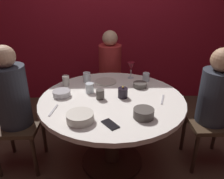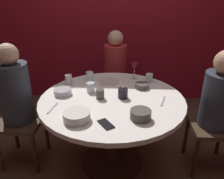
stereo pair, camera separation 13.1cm
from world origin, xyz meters
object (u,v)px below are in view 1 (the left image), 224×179
at_px(cup_near_candle, 87,77).
at_px(cup_center_front, 66,81).
at_px(dining_table, 112,113).
at_px(dinner_plate, 106,82).
at_px(cup_far_edge, 146,77).
at_px(bowl_serving_large, 62,93).
at_px(cup_by_right_diner, 90,88).
at_px(seated_diner_back, 110,66).
at_px(seated_diner_right, 216,96).
at_px(candle_holder, 123,93).
at_px(bowl_small_white, 80,117).
at_px(bowl_salad_center, 140,85).
at_px(bowl_sauce_side, 144,113).
at_px(seated_diner_left, 12,98).
at_px(cell_phone, 110,124).
at_px(cup_by_left_diner, 100,94).
at_px(wine_glass, 131,67).

height_order(cup_near_candle, cup_center_front, cup_center_front).
relative_size(dining_table, dinner_plate, 5.86).
bearing_deg(cup_far_edge, bowl_serving_large, -157.73).
xyz_separation_m(bowl_serving_large, cup_by_right_diner, (0.25, 0.07, 0.02)).
bearing_deg(seated_diner_back, cup_by_right_diner, -14.05).
distance_m(dining_table, bowl_serving_large, 0.49).
relative_size(seated_diner_right, dinner_plate, 5.34).
relative_size(seated_diner_right, candle_holder, 10.67).
height_order(candle_holder, bowl_small_white, candle_holder).
height_order(dinner_plate, cup_by_right_diner, cup_by_right_diner).
bearing_deg(bowl_salad_center, seated_diner_back, 111.63).
bearing_deg(dinner_plate, bowl_sauce_side, -67.68).
height_order(bowl_small_white, cup_by_right_diner, cup_by_right_diner).
relative_size(seated_diner_back, bowl_serving_large, 7.20).
bearing_deg(bowl_serving_large, bowl_sauce_side, -29.46).
bearing_deg(seated_diner_right, seated_diner_left, 0.00).
distance_m(candle_holder, bowl_serving_large, 0.55).
xyz_separation_m(dinner_plate, cup_center_front, (-0.39, -0.07, 0.04)).
xyz_separation_m(cell_phone, cup_by_right_diner, (-0.18, 0.54, 0.04)).
bearing_deg(cup_far_edge, cup_by_left_diner, -139.59).
distance_m(seated_diner_left, seated_diner_right, 1.80).
distance_m(cell_phone, cup_near_candle, 0.83).
bearing_deg(seated_diner_right, cup_by_right_diner, -5.86).
bearing_deg(seated_diner_back, bowl_small_white, -10.50).
bearing_deg(bowl_sauce_side, seated_diner_back, 100.22).
relative_size(seated_diner_left, cup_center_front, 11.70).
bearing_deg(dining_table, bowl_serving_large, 173.78).
bearing_deg(bowl_sauce_side, candle_holder, 111.13).
relative_size(seated_diner_back, cup_by_left_diner, 13.42).
relative_size(seated_diner_right, bowl_serving_large, 7.31).
xyz_separation_m(candle_holder, cell_phone, (-0.12, -0.43, -0.04)).
relative_size(candle_holder, cup_far_edge, 1.25).
bearing_deg(seated_diner_left, cup_by_right_diner, 9.83).
height_order(bowl_serving_large, bowl_sauce_side, bowl_sauce_side).
xyz_separation_m(wine_glass, cup_near_candle, (-0.46, -0.09, -0.08)).
relative_size(dinner_plate, cell_phone, 1.56).
bearing_deg(bowl_sauce_side, cup_near_candle, 123.98).
bearing_deg(bowl_sauce_side, dinner_plate, 112.32).
relative_size(cell_phone, cup_near_candle, 1.39).
bearing_deg(dinner_plate, seated_diner_back, 84.48).
bearing_deg(wine_glass, cup_by_left_diner, -123.38).
xyz_separation_m(seated_diner_right, wine_glass, (-0.71, 0.47, 0.13)).
distance_m(dinner_plate, cup_center_front, 0.40).
xyz_separation_m(seated_diner_right, cell_phone, (-0.95, -0.43, 0.00)).
relative_size(bowl_salad_center, cup_near_candle, 1.31).
height_order(bowl_sauce_side, cup_by_right_diner, cup_by_right_diner).
distance_m(dinner_plate, cup_far_edge, 0.42).
relative_size(seated_diner_back, cup_far_edge, 13.19).
bearing_deg(cup_far_edge, candle_holder, -125.49).
xyz_separation_m(wine_glass, bowl_salad_center, (0.06, -0.24, -0.11)).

